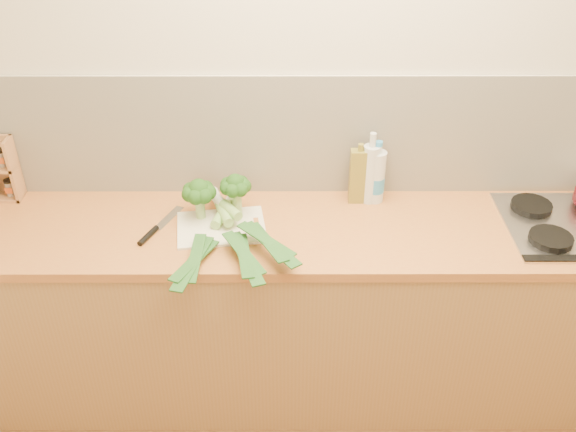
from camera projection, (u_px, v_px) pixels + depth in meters
name	position (u px, v px, depth m)	size (l,w,h in m)	color
room_shell	(327.00, 136.00, 2.73)	(3.50, 3.50, 3.50)	beige
counter	(325.00, 309.00, 2.88)	(3.20, 0.62, 0.90)	#A27843
chopping_board	(221.00, 227.00, 2.62)	(0.35, 0.26, 0.01)	white
broccoli_left	(199.00, 192.00, 2.61)	(0.14, 0.14, 0.18)	#90B569
broccoli_right	(235.00, 187.00, 2.62)	(0.13, 0.13, 0.19)	#90B569
leek_front	(216.00, 223.00, 2.60)	(0.23, 0.72, 0.04)	white
leek_mid	(229.00, 223.00, 2.56)	(0.27, 0.66, 0.04)	white
leek_back	(242.00, 220.00, 2.55)	(0.39, 0.53, 0.04)	white
chefs_knife	(153.00, 231.00, 2.59)	(0.15, 0.30, 0.02)	silver
oil_tin	(359.00, 176.00, 2.73)	(0.08, 0.05, 0.28)	olive
glass_bottle	(370.00, 173.00, 2.73)	(0.07, 0.07, 0.32)	silver
amber_bottle	(371.00, 181.00, 2.75)	(0.06, 0.06, 0.23)	brown
water_bottle	(376.00, 178.00, 2.75)	(0.08, 0.08, 0.27)	silver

